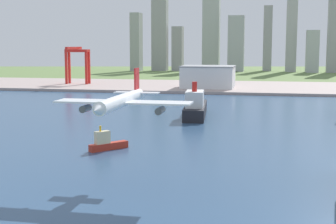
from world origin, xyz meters
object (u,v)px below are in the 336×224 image
object	(u,v)px
cargo_ship	(195,107)
airplane_landing	(121,101)
tugboat_small	(106,143)
warehouse_main	(208,77)
port_crane_red	(77,57)

from	to	relation	value
cargo_ship	airplane_landing	bearing A→B (deg)	-89.85
tugboat_small	warehouse_main	distance (m)	281.75
warehouse_main	cargo_ship	bearing A→B (deg)	-85.40
airplane_landing	port_crane_red	world-z (taller)	port_crane_red
airplane_landing	tugboat_small	xyz separation A→B (m)	(-21.91, 50.16, -23.22)
cargo_ship	warehouse_main	size ratio (longest dim) A/B	1.17
port_crane_red	warehouse_main	distance (m)	141.19
warehouse_main	tugboat_small	bearing A→B (deg)	-91.43
tugboat_small	warehouse_main	size ratio (longest dim) A/B	0.31
airplane_landing	port_crane_red	size ratio (longest dim) A/B	1.13
cargo_ship	port_crane_red	world-z (taller)	port_crane_red
cargo_ship	warehouse_main	distance (m)	181.07
airplane_landing	tugboat_small	world-z (taller)	airplane_landing
warehouse_main	airplane_landing	bearing A→B (deg)	-87.43
cargo_ship	port_crane_red	xyz separation A→B (m)	(-153.65, 196.93, 24.07)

